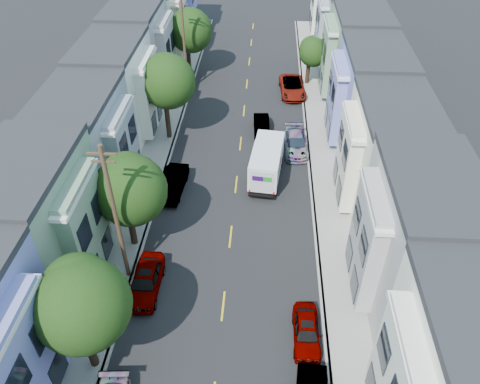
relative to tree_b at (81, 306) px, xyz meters
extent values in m
plane|color=black|center=(6.30, 4.28, -5.19)|extent=(160.00, 160.00, 0.00)
cube|color=black|center=(6.30, 19.28, -5.18)|extent=(12.00, 70.00, 0.02)
cube|color=gray|center=(0.25, 19.28, -5.12)|extent=(0.30, 70.00, 0.15)
cube|color=gray|center=(12.35, 19.28, -5.12)|extent=(0.30, 70.00, 0.15)
cube|color=gray|center=(-1.05, 19.28, -5.12)|extent=(2.60, 70.00, 0.15)
cube|color=gray|center=(13.65, 19.28, -5.12)|extent=(2.60, 70.00, 0.15)
cube|color=gold|center=(6.30, 19.28, -5.19)|extent=(0.12, 70.00, 0.01)
cube|color=white|center=(-4.85, 19.28, -5.19)|extent=(5.00, 70.00, 8.50)
cube|color=white|center=(17.45, 19.28, -5.19)|extent=(5.00, 70.00, 8.50)
cylinder|color=black|center=(-0.30, 0.00, -3.41)|extent=(0.44, 0.44, 3.57)
sphere|color=#284B15|center=(0.00, 0.00, 0.02)|extent=(4.70, 4.70, 4.70)
cylinder|color=black|center=(-0.30, 9.20, -3.61)|extent=(0.44, 0.44, 3.16)
sphere|color=#284B15|center=(0.00, 9.20, -0.38)|extent=(4.70, 4.70, 4.70)
cylinder|color=black|center=(-0.30, 22.88, -3.20)|extent=(0.44, 0.44, 3.98)
sphere|color=#284B15|center=(0.00, 22.88, 0.44)|extent=(4.70, 4.70, 4.70)
cylinder|color=black|center=(-0.30, 36.12, -3.44)|extent=(0.44, 0.44, 3.51)
sphere|color=#284B15|center=(0.00, 36.12, -0.04)|extent=(4.70, 4.70, 4.70)
cylinder|color=black|center=(12.90, 34.74, -3.91)|extent=(0.44, 0.44, 2.57)
sphere|color=#284B15|center=(13.20, 34.74, -1.55)|extent=(3.06, 3.06, 3.06)
cylinder|color=#42301E|center=(0.00, 6.28, -0.19)|extent=(0.26, 0.26, 10.00)
cube|color=#42301E|center=(0.00, 6.28, 4.41)|extent=(1.60, 0.12, 0.12)
cylinder|color=#42301E|center=(0.00, 32.28, -0.19)|extent=(0.26, 0.26, 10.00)
cube|color=silver|center=(8.69, 16.54, -3.45)|extent=(2.24, 4.01, 2.19)
cube|color=silver|center=(8.69, 19.48, -3.54)|extent=(2.24, 1.87, 2.02)
cube|color=black|center=(8.69, 17.38, -4.66)|extent=(2.06, 5.76, 0.22)
cube|color=#2D0A51|center=(8.36, 14.53, -3.19)|extent=(0.84, 0.04, 0.41)
cube|color=#198C1E|center=(9.11, 14.53, -3.19)|extent=(0.65, 0.04, 0.41)
cylinder|color=black|center=(7.68, 15.44, -4.77)|extent=(0.26, 0.84, 0.84)
cylinder|color=black|center=(9.70, 15.44, -4.77)|extent=(0.26, 0.84, 0.84)
cylinder|color=black|center=(7.68, 19.20, -4.77)|extent=(0.26, 0.84, 0.84)
cylinder|color=black|center=(9.70, 19.20, -4.77)|extent=(0.26, 0.84, 0.84)
imported|color=black|center=(8.15, 24.29, -4.53)|extent=(1.64, 4.06, 1.33)
imported|color=#A7A7A7|center=(1.40, 5.32, -4.42)|extent=(1.84, 4.75, 1.54)
imported|color=#410806|center=(1.40, 15.16, -4.42)|extent=(1.93, 4.69, 1.53)
imported|color=silver|center=(11.20, 2.33, -4.54)|extent=(1.56, 4.00, 1.29)
imported|color=black|center=(11.20, 21.59, -4.48)|extent=(2.22, 4.82, 1.42)
imported|color=#0F213B|center=(11.20, 32.29, -4.44)|extent=(2.90, 5.58, 1.50)
camera|label=1|loc=(8.38, -13.31, 18.19)|focal=35.00mm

